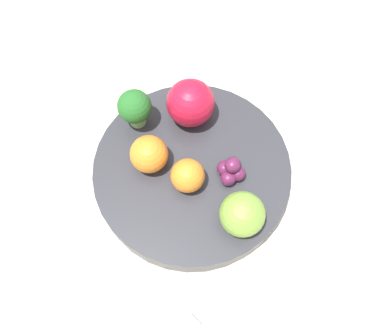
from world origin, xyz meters
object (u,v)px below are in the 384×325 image
Objects in this scene: broccoli at (135,108)px; bowl at (192,172)px; apple_green at (190,103)px; apple_red at (242,214)px; grape_cluster at (231,170)px; orange_front at (188,176)px; orange_back at (149,154)px.

bowl is at bearing 73.50° from broccoli.
apple_green reaches higher than broccoli.
grape_cluster is (-0.05, -0.03, -0.01)m from apple_red.
apple_green reaches higher than apple_red.
apple_red reaches higher than orange_front.
bowl is at bearing 27.15° from apple_green.
orange_front is 0.06m from orange_back.
apple_green is at bearing -156.27° from orange_front.
orange_front is 1.13× the size of grape_cluster.
apple_green is 1.32× the size of orange_back.
orange_front is (0.09, 0.04, -0.01)m from apple_green.
broccoli is 1.39× the size of orange_front.
orange_back reaches higher than grape_cluster.
apple_green reaches higher than bowl.
orange_front is at bearing 12.67° from bowl.
bowl is 4.82× the size of apple_red.
broccoli is 1.11× the size of apple_red.
bowl is 0.11m from broccoli.
bowl is 6.84× the size of grape_cluster.
apple_red is at bearing 76.99° from orange_front.
apple_red reaches higher than grape_cluster.
apple_red is at bearing 80.53° from orange_back.
grape_cluster is (0.06, 0.08, -0.02)m from apple_green.
apple_green is (-0.07, -0.03, 0.05)m from bowl.
orange_back is 0.10m from grape_cluster.
grape_cluster is at bearing 102.78° from bowl.
broccoli is 0.15m from grape_cluster.
grape_cluster is at bearing -146.63° from apple_red.
grape_cluster reaches higher than bowl.
apple_red is at bearing 63.82° from bowl.
apple_red is at bearing 68.82° from broccoli.
apple_green is 1.69× the size of grape_cluster.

